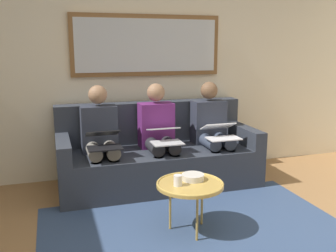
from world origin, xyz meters
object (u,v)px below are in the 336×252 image
Objects in this scene: person_left at (212,129)px; person_middle at (159,132)px; cup at (178,180)px; laptop_black at (103,140)px; couch at (157,156)px; laptop_silver at (165,135)px; bowl at (193,177)px; person_right at (100,136)px; coffee_table at (190,185)px; framed_mirror at (147,45)px; laptop_white at (220,131)px.

person_middle is at bearing 0.00° from person_left.
person_middle is at bearing -98.39° from cup.
person_middle reaches higher than laptop_black.
person_middle reaches higher than cup.
cup is at bearing 82.07° from couch.
bowl is at bearing 89.62° from laptop_silver.
bowl is 0.51× the size of laptop_black.
laptop_black reaches higher than cup.
laptop_black is at bearing 90.00° from person_right.
coffee_table is 0.94m from laptop_silver.
laptop_silver is (0.00, 0.31, 0.32)m from couch.
person_right is at bearing -59.47° from bowl.
framed_mirror is at bearing -96.05° from cup.
cup is at bearing 9.41° from coffee_table.
person_middle is at bearing 180.00° from person_right.
person_right is (0.64, 0.46, -0.94)m from framed_mirror.
cup reaches higher than bowl.
laptop_white is at bearing 179.88° from laptop_black.
laptop_black is at bearing -0.12° from laptop_white.
couch is 3.92× the size of coffee_table.
person_left is at bearing -169.72° from laptop_black.
person_right is at bearing -90.00° from laptop_black.
person_right is (1.28, -0.23, -0.02)m from laptop_white.
person_right is at bearing 0.00° from person_left.
cup is at bearing 81.61° from person_middle.
person_middle is (-0.17, -1.17, 0.13)m from cup.
laptop_white is 0.32× the size of person_middle.
cup is 1.26m from person_right.
person_left is (-0.64, 0.46, -0.94)m from framed_mirror.
person_left is at bearing -90.00° from laptop_white.
cup is 0.96m from laptop_silver.
framed_mirror is 4.72× the size of laptop_black.
person_left reaches higher than laptop_white.
person_middle is 3.03× the size of laptop_black.
couch is 24.44× the size of cup.
framed_mirror is 4.78× the size of laptop_silver.
framed_mirror reaches higher than couch.
couch is 5.91× the size of laptop_silver.
cup is at bearing 28.84° from bowl.
cup is (0.17, 1.62, -1.08)m from framed_mirror.
laptop_white reaches higher than cup.
laptop_black is at bearing 10.28° from person_left.
person_right is (0.47, -1.17, 0.13)m from cup.
laptop_white is (0.00, 0.23, 0.02)m from person_left.
coffee_table is 6.23× the size of cup.
cup is 1.06m from laptop_black.
person_left and person_right have the same top height.
person_middle is at bearing -90.00° from laptop_silver.
laptop_white is at bearing 154.64° from couch.
laptop_white is 0.32× the size of person_right.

